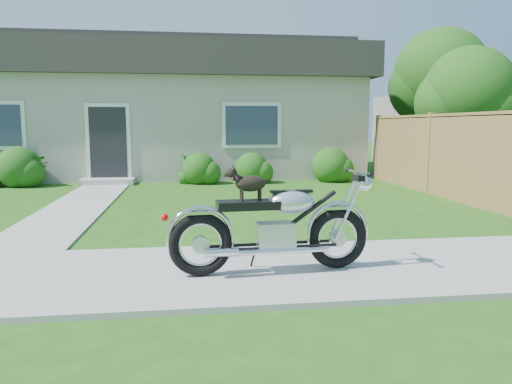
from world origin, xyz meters
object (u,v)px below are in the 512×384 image
Objects in this scene: tree_near at (475,96)px; motorcycle_with_dog at (275,226)px; house at (167,109)px; tree_far at (445,80)px; potted_plant_left at (37,171)px; fence at (430,154)px; potted_plant_right at (186,168)px.

motorcycle_with_dog is (-6.67, -7.37, -1.82)m from tree_near.
tree_far is (9.24, -1.32, 0.94)m from house.
house is 5.66× the size of motorcycle_with_dog.
fence is at bearing -16.25° from potted_plant_left.
fence is 2.81m from tree_near.
house is at bearing 135.26° from fence.
potted_plant_right is at bearing -80.00° from house.
house is 5.08m from potted_plant_left.
potted_plant_right is (0.61, -3.44, -1.73)m from house.
house reaches higher than motorcycle_with_dog.
fence is at bearing -26.18° from potted_plant_right.
fence is 7.58m from motorcycle_with_dog.
potted_plant_right is (3.91, 0.00, 0.02)m from potted_plant_left.
tree_far is 2.17× the size of motorcycle_with_dog.
house reaches higher than tree_near.
house is 14.89× the size of potted_plant_right.
potted_plant_left is 9.99m from motorcycle_with_dog.
tree_near reaches higher than potted_plant_right.
potted_plant_right is 0.38× the size of motorcycle_with_dog.
fence is 1.80× the size of tree_near.
fence reaches higher than motorcycle_with_dog.
potted_plant_right is (-8.63, -2.13, -2.68)m from tree_far.
potted_plant_right is (-5.69, 2.80, -0.52)m from fence.
fence is 10.02m from potted_plant_left.
tree_near is at bearing -30.14° from house.
tree_far is at bearing -8.11° from house.
potted_plant_left is 3.91m from potted_plant_right.
potted_plant_right is (-7.63, 1.34, -1.94)m from tree_near.
motorcycle_with_dog is (-4.73, -5.92, -0.40)m from fence.
tree_near is (8.24, -4.79, 0.20)m from house.
house is at bearing 149.86° from tree_near.
fence is 6.13m from tree_far.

